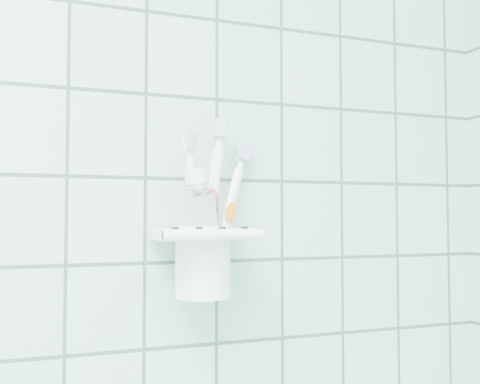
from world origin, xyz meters
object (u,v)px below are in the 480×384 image
object	(u,v)px
toothbrush_pink	(206,210)
toothbrush_blue	(210,207)
holder_bracket	(203,235)
toothbrush_orange	(200,201)
cup	(203,258)
toothpaste_tube	(210,220)

from	to	relation	value
toothbrush_pink	toothbrush_blue	world-z (taller)	toothbrush_blue
holder_bracket	toothbrush_blue	size ratio (longest dim) A/B	0.59
holder_bracket	toothbrush_orange	xyz separation A→B (m)	(-0.00, 0.01, 0.04)
holder_bracket	toothbrush_orange	size ratio (longest dim) A/B	0.54
cup	toothbrush_blue	size ratio (longest dim) A/B	0.44
toothbrush_blue	toothbrush_orange	size ratio (longest dim) A/B	0.91
toothbrush_pink	toothpaste_tube	xyz separation A→B (m)	(0.00, -0.02, -0.01)
holder_bracket	toothbrush_orange	bearing A→B (deg)	93.94
toothbrush_orange	toothbrush_pink	bearing A→B (deg)	21.07
cup	toothbrush_pink	bearing A→B (deg)	52.18
holder_bracket	toothpaste_tube	distance (m)	0.02
cup	toothbrush_orange	world-z (taller)	toothbrush_orange
holder_bracket	toothbrush_orange	distance (m)	0.04
toothbrush_blue	holder_bracket	bearing A→B (deg)	119.26
toothbrush_blue	cup	bearing A→B (deg)	106.69
toothbrush_orange	toothpaste_tube	distance (m)	0.03
toothbrush_blue	toothbrush_pink	bearing A→B (deg)	81.33
toothbrush_pink	toothpaste_tube	world-z (taller)	toothbrush_pink
toothbrush_orange	toothpaste_tube	world-z (taller)	toothbrush_orange
holder_bracket	cup	distance (m)	0.03
cup	holder_bracket	bearing A→B (deg)	-105.19
holder_bracket	cup	size ratio (longest dim) A/B	1.34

